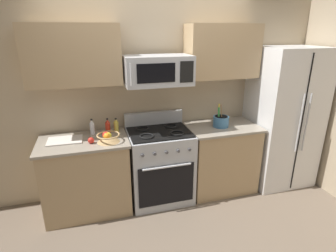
{
  "coord_description": "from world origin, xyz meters",
  "views": [
    {
      "loc": [
        -0.76,
        -2.35,
        2.1
      ],
      "look_at": [
        0.07,
        0.5,
        1.03
      ],
      "focal_mm": 29.07,
      "sensor_mm": 36.0,
      "label": 1
    }
  ],
  "objects_px": {
    "cutting_board": "(65,140)",
    "bottle_hot_sauce": "(108,127)",
    "apple_loose": "(91,140)",
    "bottle_oil": "(116,126)",
    "range_oven": "(160,165)",
    "bottle_vinegar": "(92,127)",
    "utensil_crock": "(221,121)",
    "fruit_basket": "(108,137)",
    "microwave": "(158,70)",
    "refrigerator": "(283,118)"
  },
  "relations": [
    {
      "from": "refrigerator",
      "to": "microwave",
      "type": "bearing_deg",
      "value": 178.54
    },
    {
      "from": "fruit_basket",
      "to": "bottle_vinegar",
      "type": "bearing_deg",
      "value": 119.05
    },
    {
      "from": "utensil_crock",
      "to": "bottle_hot_sauce",
      "type": "height_order",
      "value": "utensil_crock"
    },
    {
      "from": "utensil_crock",
      "to": "bottle_oil",
      "type": "xyz_separation_m",
      "value": [
        -1.31,
        0.18,
        0.01
      ]
    },
    {
      "from": "utensil_crock",
      "to": "microwave",
      "type": "bearing_deg",
      "value": 177.41
    },
    {
      "from": "fruit_basket",
      "to": "bottle_oil",
      "type": "distance_m",
      "value": 0.31
    },
    {
      "from": "apple_loose",
      "to": "bottle_vinegar",
      "type": "xyz_separation_m",
      "value": [
        0.02,
        0.28,
        0.05
      ]
    },
    {
      "from": "cutting_board",
      "to": "bottle_vinegar",
      "type": "height_order",
      "value": "bottle_vinegar"
    },
    {
      "from": "range_oven",
      "to": "bottle_oil",
      "type": "bearing_deg",
      "value": 161.08
    },
    {
      "from": "apple_loose",
      "to": "utensil_crock",
      "type": "bearing_deg",
      "value": 3.59
    },
    {
      "from": "range_oven",
      "to": "utensil_crock",
      "type": "xyz_separation_m",
      "value": [
        0.81,
        -0.01,
        0.51
      ]
    },
    {
      "from": "range_oven",
      "to": "bottle_vinegar",
      "type": "relative_size",
      "value": 5.76
    },
    {
      "from": "fruit_basket",
      "to": "bottle_hot_sauce",
      "type": "height_order",
      "value": "bottle_hot_sauce"
    },
    {
      "from": "refrigerator",
      "to": "utensil_crock",
      "type": "relative_size",
      "value": 6.39
    },
    {
      "from": "microwave",
      "to": "bottle_oil",
      "type": "relative_size",
      "value": 4.36
    },
    {
      "from": "utensil_crock",
      "to": "bottle_vinegar",
      "type": "height_order",
      "value": "utensil_crock"
    },
    {
      "from": "bottle_hot_sauce",
      "to": "apple_loose",
      "type": "bearing_deg",
      "value": -129.87
    },
    {
      "from": "refrigerator",
      "to": "fruit_basket",
      "type": "height_order",
      "value": "refrigerator"
    },
    {
      "from": "bottle_hot_sauce",
      "to": "range_oven",
      "type": "bearing_deg",
      "value": -12.66
    },
    {
      "from": "utensil_crock",
      "to": "apple_loose",
      "type": "distance_m",
      "value": 1.62
    },
    {
      "from": "bottle_vinegar",
      "to": "utensil_crock",
      "type": "bearing_deg",
      "value": -6.57
    },
    {
      "from": "refrigerator",
      "to": "bottle_vinegar",
      "type": "bearing_deg",
      "value": 175.68
    },
    {
      "from": "apple_loose",
      "to": "cutting_board",
      "type": "height_order",
      "value": "apple_loose"
    },
    {
      "from": "microwave",
      "to": "fruit_basket",
      "type": "relative_size",
      "value": 2.96
    },
    {
      "from": "cutting_board",
      "to": "bottle_hot_sauce",
      "type": "height_order",
      "value": "bottle_hot_sauce"
    },
    {
      "from": "bottle_vinegar",
      "to": "apple_loose",
      "type": "bearing_deg",
      "value": -94.91
    },
    {
      "from": "bottle_vinegar",
      "to": "bottle_oil",
      "type": "distance_m",
      "value": 0.28
    },
    {
      "from": "utensil_crock",
      "to": "fruit_basket",
      "type": "height_order",
      "value": "utensil_crock"
    },
    {
      "from": "range_oven",
      "to": "apple_loose",
      "type": "distance_m",
      "value": 0.93
    },
    {
      "from": "range_oven",
      "to": "apple_loose",
      "type": "height_order",
      "value": "range_oven"
    },
    {
      "from": "bottle_oil",
      "to": "microwave",
      "type": "bearing_deg",
      "value": -16.06
    },
    {
      "from": "fruit_basket",
      "to": "microwave",
      "type": "bearing_deg",
      "value": 13.15
    },
    {
      "from": "refrigerator",
      "to": "cutting_board",
      "type": "bearing_deg",
      "value": 178.87
    },
    {
      "from": "microwave",
      "to": "bottle_vinegar",
      "type": "relative_size",
      "value": 4.01
    },
    {
      "from": "microwave",
      "to": "utensil_crock",
      "type": "bearing_deg",
      "value": -2.59
    },
    {
      "from": "utensil_crock",
      "to": "fruit_basket",
      "type": "bearing_deg",
      "value": -175.72
    },
    {
      "from": "range_oven",
      "to": "bottle_vinegar",
      "type": "xyz_separation_m",
      "value": [
        -0.78,
        0.17,
        0.52
      ]
    },
    {
      "from": "bottle_vinegar",
      "to": "bottle_hot_sauce",
      "type": "xyz_separation_m",
      "value": [
        0.18,
        -0.04,
        0.0
      ]
    },
    {
      "from": "range_oven",
      "to": "apple_loose",
      "type": "bearing_deg",
      "value": -172.13
    },
    {
      "from": "microwave",
      "to": "bottle_oil",
      "type": "xyz_separation_m",
      "value": [
        -0.5,
        0.14,
        -0.66
      ]
    },
    {
      "from": "apple_loose",
      "to": "microwave",
      "type": "bearing_deg",
      "value": 9.78
    },
    {
      "from": "bottle_oil",
      "to": "apple_loose",
      "type": "bearing_deg",
      "value": -137.38
    },
    {
      "from": "utensil_crock",
      "to": "cutting_board",
      "type": "height_order",
      "value": "utensil_crock"
    },
    {
      "from": "microwave",
      "to": "apple_loose",
      "type": "relative_size",
      "value": 11.0
    },
    {
      "from": "cutting_board",
      "to": "range_oven",
      "type": "bearing_deg",
      "value": -2.03
    },
    {
      "from": "fruit_basket",
      "to": "bottle_vinegar",
      "type": "relative_size",
      "value": 1.35
    },
    {
      "from": "apple_loose",
      "to": "bottle_oil",
      "type": "xyz_separation_m",
      "value": [
        0.3,
        0.28,
        0.04
      ]
    },
    {
      "from": "fruit_basket",
      "to": "bottle_hot_sauce",
      "type": "bearing_deg",
      "value": 85.68
    },
    {
      "from": "apple_loose",
      "to": "bottle_vinegar",
      "type": "distance_m",
      "value": 0.29
    },
    {
      "from": "range_oven",
      "to": "bottle_oil",
      "type": "height_order",
      "value": "range_oven"
    }
  ]
}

